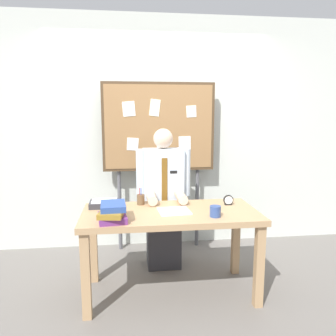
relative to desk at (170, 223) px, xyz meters
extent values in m
plane|color=slate|center=(0.00, 0.00, -0.65)|extent=(12.00, 12.00, 0.00)
cube|color=silver|center=(0.00, 1.22, 0.70)|extent=(6.40, 0.08, 2.70)
cube|color=tan|center=(0.00, 0.00, 0.08)|extent=(1.51, 0.72, 0.05)
cube|color=tan|center=(-0.69, -0.30, -0.30)|extent=(0.07, 0.07, 0.71)
cube|color=tan|center=(0.69, -0.30, -0.30)|extent=(0.07, 0.07, 0.71)
cube|color=tan|center=(-0.69, 0.30, -0.30)|extent=(0.07, 0.07, 0.71)
cube|color=tan|center=(0.69, 0.30, -0.30)|extent=(0.07, 0.07, 0.71)
cube|color=#2D2D33|center=(0.00, 0.57, -0.43)|extent=(0.34, 0.30, 0.44)
cube|color=silver|center=(0.00, 0.57, 0.19)|extent=(0.40, 0.22, 0.80)
sphere|color=beige|center=(0.00, 0.57, 0.69)|extent=(0.20, 0.20, 0.20)
cylinder|color=silver|center=(-0.23, 0.55, 0.34)|extent=(0.09, 0.09, 0.48)
cylinder|color=silver|center=(0.23, 0.55, 0.34)|extent=(0.09, 0.09, 0.48)
cylinder|color=beige|center=(-0.14, 0.31, 0.15)|extent=(0.09, 0.30, 0.09)
cylinder|color=beige|center=(0.14, 0.31, 0.15)|extent=(0.09, 0.30, 0.09)
cube|color=brown|center=(0.00, 0.45, 0.25)|extent=(0.06, 0.01, 0.52)
cube|color=black|center=(0.09, 0.45, 0.36)|extent=(0.07, 0.01, 0.02)
cube|color=#4C3823|center=(0.00, 1.02, 0.78)|extent=(1.27, 0.05, 0.99)
cube|color=olive|center=(0.00, 1.01, 0.78)|extent=(1.21, 0.04, 0.93)
cylinder|color=#59595E|center=(-0.46, 1.05, -0.17)|extent=(0.04, 0.04, 0.97)
cylinder|color=#59595E|center=(0.46, 1.05, -0.17)|extent=(0.04, 0.04, 0.97)
cube|color=white|center=(0.36, 0.98, 0.96)|extent=(0.12, 0.00, 0.14)
cube|color=white|center=(0.03, 0.98, 0.57)|extent=(0.12, 0.00, 0.19)
cube|color=white|center=(-0.30, 0.98, 0.60)|extent=(0.14, 0.00, 0.15)
cube|color=white|center=(0.29, 0.98, 0.60)|extent=(0.14, 0.00, 0.16)
cube|color=white|center=(-0.33, 0.98, 0.98)|extent=(0.15, 0.00, 0.17)
cube|color=#F4EFCC|center=(-0.05, 0.98, 1.00)|extent=(0.13, 0.00, 0.20)
cube|color=#72337F|center=(-0.49, -0.21, 0.13)|extent=(0.24, 0.27, 0.05)
cube|color=olive|center=(-0.49, -0.21, 0.17)|extent=(0.22, 0.31, 0.04)
cube|color=#2D4C99|center=(-0.48, -0.19, 0.22)|extent=(0.20, 0.27, 0.05)
cube|color=white|center=(0.03, -0.02, 0.11)|extent=(0.28, 0.26, 0.01)
cylinder|color=black|center=(0.56, 0.14, 0.15)|extent=(0.09, 0.02, 0.09)
cylinder|color=white|center=(0.56, 0.13, 0.15)|extent=(0.08, 0.00, 0.08)
cube|color=black|center=(0.56, 0.14, 0.11)|extent=(0.06, 0.04, 0.01)
cylinder|color=#334C8C|center=(0.34, -0.20, 0.15)|extent=(0.09, 0.09, 0.09)
cylinder|color=brown|center=(-0.24, 0.25, 0.15)|extent=(0.07, 0.07, 0.09)
cylinder|color=#263399|center=(-0.24, 0.23, 0.19)|extent=(0.01, 0.01, 0.15)
cylinder|color=maroon|center=(-0.26, 0.24, 0.19)|extent=(0.01, 0.01, 0.15)
cube|color=#333338|center=(-0.57, 0.22, 0.13)|extent=(0.26, 0.20, 0.05)
cube|color=white|center=(-0.57, 0.22, 0.16)|extent=(0.22, 0.17, 0.01)
camera|label=1|loc=(-0.36, -2.75, 0.93)|focal=35.63mm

